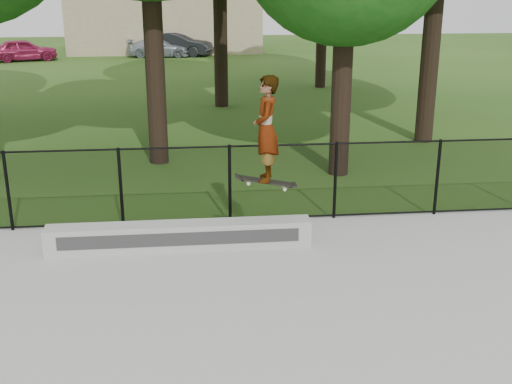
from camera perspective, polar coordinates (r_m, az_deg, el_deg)
grind_ledge at (r=10.96m, az=-6.79°, el=-3.91°), size 4.46×0.40×0.46m
car_a at (r=39.87m, az=-19.95°, el=11.79°), size 3.93×2.53×1.25m
car_b at (r=40.54m, az=-6.95°, el=12.90°), size 4.05×2.63×1.38m
car_c at (r=40.05m, az=-8.61°, el=12.55°), size 3.46×1.63×1.08m
skater_airborne at (r=10.37m, az=0.91°, el=5.46°), size 0.83×0.67×1.89m
chainlink_fence at (r=11.93m, az=-2.34°, el=0.73°), size 16.06×0.06×1.50m
distant_building at (r=43.53m, az=-8.02°, el=15.17°), size 12.40×6.40×4.30m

